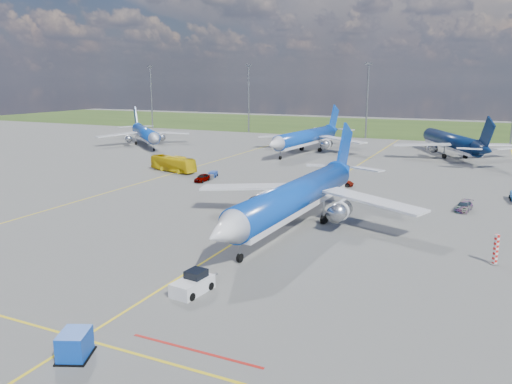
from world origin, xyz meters
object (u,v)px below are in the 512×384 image
at_px(main_airliner, 296,226).
at_px(service_car_a, 202,178).
at_px(bg_jet_nnw, 306,152).
at_px(baggage_tug_c, 212,175).
at_px(service_car_c, 464,206).
at_px(warning_post, 496,249).
at_px(service_car_b, 340,182).
at_px(pushback_tug, 193,284).
at_px(bg_jet_n, 450,157).
at_px(bg_jet_nw, 146,145).
at_px(apron_bus, 173,164).
at_px(uld_container, 75,345).

height_order(main_airliner, service_car_a, main_airliner).
bearing_deg(bg_jet_nnw, baggage_tug_c, -91.12).
xyz_separation_m(main_airliner, service_car_c, (18.23, 16.70, 0.63)).
xyz_separation_m(bg_jet_nnw, service_car_c, (38.47, -44.38, 0.63)).
bearing_deg(warning_post, service_car_b, 128.72).
distance_m(pushback_tug, service_car_b, 47.55).
distance_m(warning_post, bg_jet_n, 73.28).
bearing_deg(service_car_b, warning_post, -150.36).
relative_size(bg_jet_nw, apron_bus, 3.33).
height_order(apron_bus, service_car_a, apron_bus).
relative_size(warning_post, baggage_tug_c, 0.66).
height_order(bg_jet_nw, uld_container, bg_jet_nw).
height_order(warning_post, baggage_tug_c, warning_post).
bearing_deg(service_car_b, main_airliner, 174.45).
bearing_deg(bg_jet_nw, apron_bus, -92.39).
relative_size(pushback_tug, apron_bus, 0.50).
height_order(bg_jet_nw, service_car_b, bg_jet_nw).
xyz_separation_m(warning_post, pushback_tug, (-23.14, -18.04, -0.76)).
height_order(warning_post, bg_jet_n, bg_jet_n).
xyz_separation_m(service_car_a, service_car_c, (42.98, -2.23, -0.05)).
xyz_separation_m(bg_jet_nnw, apron_bus, (-14.82, -36.03, 1.52)).
bearing_deg(bg_jet_nw, bg_jet_nnw, -39.11).
bearing_deg(apron_bus, baggage_tug_c, -87.56).
height_order(pushback_tug, apron_bus, apron_bus).
xyz_separation_m(bg_jet_nw, pushback_tug, (63.44, -77.05, 0.74)).
relative_size(bg_jet_n, apron_bus, 3.61).
distance_m(bg_jet_nw, service_car_b, 69.50).
distance_m(warning_post, main_airliner, 22.48).
bearing_deg(warning_post, main_airliner, 169.87).
bearing_deg(baggage_tug_c, main_airliner, -57.79).
relative_size(bg_jet_n, service_car_b, 8.80).
bearing_deg(pushback_tug, baggage_tug_c, 124.70).
height_order(bg_jet_n, pushback_tug, bg_jet_n).
bearing_deg(bg_jet_nw, bg_jet_n, -36.83).
height_order(warning_post, service_car_c, warning_post).
bearing_deg(baggage_tug_c, uld_container, -83.95).
bearing_deg(bg_jet_n, service_car_c, 70.30).
bearing_deg(baggage_tug_c, apron_bus, 151.18).
relative_size(warning_post, pushback_tug, 0.55).
bearing_deg(bg_jet_n, service_car_b, 45.91).
height_order(pushback_tug, baggage_tug_c, pushback_tug).
distance_m(uld_container, apron_bus, 67.28).
xyz_separation_m(warning_post, service_car_b, (-23.65, 29.51, -0.88)).
distance_m(main_airliner, apron_bus, 43.11).
xyz_separation_m(bg_jet_n, service_car_b, (-14.30, -43.16, 0.62)).
relative_size(apron_bus, service_car_b, 2.44).
xyz_separation_m(main_airliner, service_car_a, (-24.74, 18.93, 0.68)).
relative_size(bg_jet_nw, bg_jet_n, 0.92).
relative_size(pushback_tug, service_car_a, 1.37).
relative_size(main_airliner, baggage_tug_c, 9.19).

